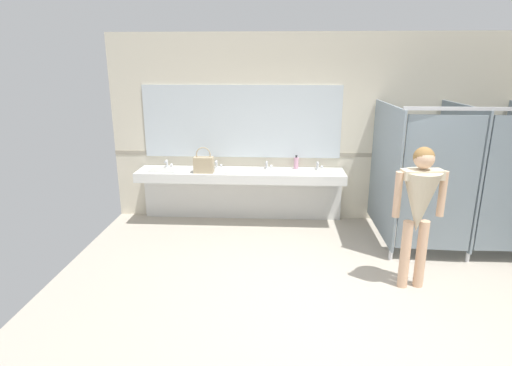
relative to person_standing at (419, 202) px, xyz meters
The scene contains 9 objects.
ground_plane 1.31m from the person_standing, 151.74° to the right, with size 6.83×5.56×0.10m, color #B2A899.
wall_back 2.31m from the person_standing, 107.74° to the left, with size 6.83×0.12×2.86m, color beige.
wall_back_tile_band 2.21m from the person_standing, 108.24° to the left, with size 6.83×0.01×0.06m, color #9E937F.
vanity_counter 2.84m from the person_standing, 137.63° to the left, with size 3.14×0.55×0.96m.
mirror_panel 3.00m from the person_standing, 134.75° to the left, with size 3.04×0.02×1.11m, color silver.
bathroom_stalls 1.46m from the person_standing, 51.33° to the left, with size 1.99×1.50×1.94m.
person_standing is the anchor object (origin of this frame).
handbag 3.10m from the person_standing, 147.39° to the left, with size 0.29×0.14×0.38m.
soap_dispenser 2.33m from the person_standing, 121.86° to the left, with size 0.07×0.07×0.21m.
Camera 1 is at (-0.81, -3.89, 2.42)m, focal length 29.10 mm.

